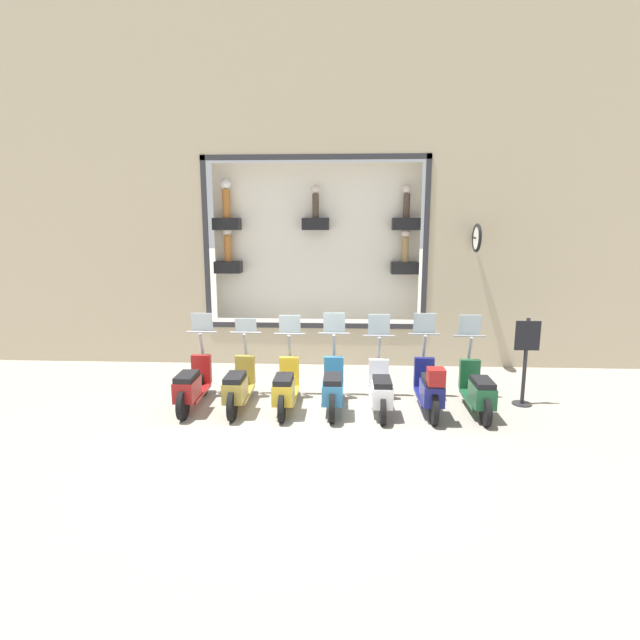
{
  "coord_description": "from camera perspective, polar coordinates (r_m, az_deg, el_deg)",
  "views": [
    {
      "loc": [
        -8.22,
        -0.71,
        3.36
      ],
      "look_at": [
        1.84,
        -0.2,
        1.4
      ],
      "focal_mm": 28.0,
      "sensor_mm": 36.0,
      "label": 1
    }
  ],
  "objects": [
    {
      "name": "scooter_olive_5",
      "position": [
        9.29,
        -9.3,
        -7.48
      ],
      "size": [
        1.81,
        0.6,
        1.55
      ],
      "color": "black",
      "rests_on": "ground_plane"
    },
    {
      "name": "scooter_green_0",
      "position": [
        9.4,
        17.6,
        -7.69
      ],
      "size": [
        1.8,
        0.61,
        1.66
      ],
      "color": "black",
      "rests_on": "ground_plane"
    },
    {
      "name": "shop_sign_post",
      "position": [
        10.01,
        22.43,
        -4.11
      ],
      "size": [
        0.36,
        0.45,
        1.66
      ],
      "color": "#232326",
      "rests_on": "ground_plane"
    },
    {
      "name": "building_facade",
      "position": [
        11.87,
        -0.54,
        15.26
      ],
      "size": [
        1.24,
        36.0,
        8.33
      ],
      "color": "tan",
      "rests_on": "ground_plane"
    },
    {
      "name": "ground_plane",
      "position": [
        8.91,
        -1.91,
        -11.17
      ],
      "size": [
        120.0,
        120.0,
        0.0
      ],
      "primitive_type": "plane",
      "color": "gray"
    },
    {
      "name": "scooter_yellow_4",
      "position": [
        9.15,
        -3.97,
        -7.7
      ],
      "size": [
        1.8,
        0.6,
        1.62
      ],
      "color": "black",
      "rests_on": "ground_plane"
    },
    {
      "name": "scooter_red_6",
      "position": [
        9.51,
        -14.43,
        -7.23
      ],
      "size": [
        1.81,
        0.61,
        1.65
      ],
      "color": "black",
      "rests_on": "ground_plane"
    },
    {
      "name": "scooter_teal_3",
      "position": [
        9.09,
        1.48,
        -7.71
      ],
      "size": [
        1.81,
        0.6,
        1.68
      ],
      "color": "black",
      "rests_on": "ground_plane"
    },
    {
      "name": "scooter_white_2",
      "position": [
        9.12,
        6.96,
        -7.9
      ],
      "size": [
        1.79,
        0.6,
        1.66
      ],
      "color": "black",
      "rests_on": "ground_plane"
    },
    {
      "name": "scooter_navy_1",
      "position": [
        9.15,
        12.43,
        -7.56
      ],
      "size": [
        1.81,
        0.61,
        1.69
      ],
      "color": "black",
      "rests_on": "ground_plane"
    }
  ]
}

